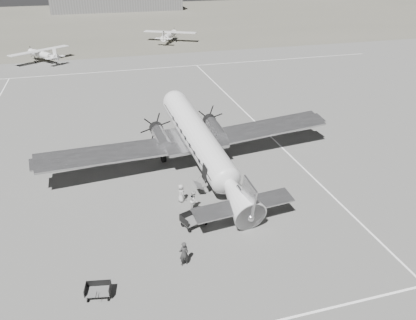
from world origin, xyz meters
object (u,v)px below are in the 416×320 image
at_px(baggage_cart_near, 194,219).
at_px(baggage_cart_far, 98,291).
at_px(ground_crew, 184,254).
at_px(passenger, 181,193).
at_px(light_plane_right, 170,36).
at_px(hangar_main, 117,0).
at_px(light_plane_left, 42,55).
at_px(dc3_airliner, 202,145).
at_px(ramp_agent, 194,200).

relative_size(baggage_cart_near, baggage_cart_far, 1.26).
bearing_deg(ground_crew, passenger, -112.95).
relative_size(light_plane_right, baggage_cart_near, 6.23).
xyz_separation_m(hangar_main, light_plane_left, (-18.71, -70.26, -2.13)).
bearing_deg(dc3_airliner, light_plane_right, 75.47).
bearing_deg(hangar_main, ramp_agent, -91.94).
bearing_deg(light_plane_left, passenger, -110.30).
relative_size(ramp_agent, passenger, 1.05).
height_order(ramp_agent, passenger, ramp_agent).
height_order(light_plane_right, baggage_cart_near, light_plane_right).
height_order(hangar_main, baggage_cart_far, hangar_main).
bearing_deg(baggage_cart_far, dc3_airliner, 63.76).
xyz_separation_m(baggage_cart_near, passenger, (-0.19, 3.35, 0.22)).
distance_m(light_plane_right, ramp_agent, 64.97).
height_order(baggage_cart_near, ramp_agent, ramp_agent).
xyz_separation_m(baggage_cart_near, ramp_agent, (0.51, 2.02, 0.26)).
bearing_deg(passenger, ground_crew, 150.66).
bearing_deg(dc3_airliner, hangar_main, 82.75).
xyz_separation_m(hangar_main, light_plane_right, (6.48, -58.50, -2.09)).
relative_size(light_plane_left, ground_crew, 6.51).
bearing_deg(dc3_airliner, baggage_cart_near, -115.38).
bearing_deg(hangar_main, light_plane_left, -104.91).
bearing_deg(baggage_cart_near, passenger, 72.01).
xyz_separation_m(light_plane_left, ground_crew, (12.46, -58.12, -0.30)).
bearing_deg(baggage_cart_near, baggage_cart_far, -164.87).
bearing_deg(dc3_airliner, passenger, -130.23).
xyz_separation_m(ground_crew, passenger, (1.39, 7.12, -0.11)).
relative_size(baggage_cart_near, ramp_agent, 1.19).
xyz_separation_m(baggage_cart_far, ground_crew, (5.26, 1.28, 0.45)).
distance_m(light_plane_left, ground_crew, 59.44).
relative_size(dc3_airliner, light_plane_right, 2.38).
bearing_deg(baggage_cart_near, ramp_agent, 54.53).
distance_m(ramp_agent, passenger, 1.51).
xyz_separation_m(light_plane_left, baggage_cart_far, (7.21, -59.40, -0.75)).
height_order(baggage_cart_far, passenger, passenger).
bearing_deg(ramp_agent, ground_crew, 179.23).
bearing_deg(baggage_cart_near, hangar_main, 66.54).
distance_m(dc3_airliner, ground_crew, 12.15).
bearing_deg(baggage_cart_far, light_plane_right, 86.53).
distance_m(hangar_main, baggage_cart_far, 130.20).
bearing_deg(ground_crew, hangar_main, -104.72).
relative_size(hangar_main, ramp_agent, 26.67).
bearing_deg(ground_crew, dc3_airliner, -122.31).
relative_size(hangar_main, passenger, 27.97).
xyz_separation_m(light_plane_left, ramp_agent, (14.55, -52.33, -0.38)).
bearing_deg(baggage_cart_far, light_plane_left, 107.63).
bearing_deg(dc3_airliner, ground_crew, -116.61).
relative_size(light_plane_right, ground_crew, 6.74).
relative_size(light_plane_right, baggage_cart_far, 7.88).
height_order(dc3_airliner, light_plane_right, dc3_airliner).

